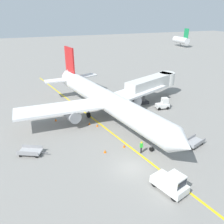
# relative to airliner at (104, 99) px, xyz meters

# --- Properties ---
(ground_plane) EXTENTS (300.00, 300.00, 0.00)m
(ground_plane) POSITION_rel_airliner_xyz_m (-1.38, -14.12, -3.42)
(ground_plane) COLOR gray
(taxi_line_yellow) EXTENTS (16.93, 78.31, 0.01)m
(taxi_line_yellow) POSITION_rel_airliner_xyz_m (0.11, -9.12, -3.41)
(taxi_line_yellow) COLOR yellow
(taxi_line_yellow) RESTS_ON ground
(airliner) EXTENTS (27.99, 35.09, 10.10)m
(airliner) POSITION_rel_airliner_xyz_m (0.00, 0.00, 0.00)
(airliner) COLOR white
(airliner) RESTS_ON ground
(jet_bridge) EXTENTS (12.85, 7.46, 4.85)m
(jet_bridge) POSITION_rel_airliner_xyz_m (12.25, 4.75, 0.12)
(jet_bridge) COLOR silver
(jet_bridge) RESTS_ON ground
(pushback_tug) EXTENTS (2.90, 4.01, 2.20)m
(pushback_tug) POSITION_rel_airliner_xyz_m (0.69, -18.82, -2.42)
(pushback_tug) COLOR silver
(pushback_tug) RESTS_ON ground
(baggage_tug_near_wing) EXTENTS (2.55, 1.62, 2.10)m
(baggage_tug_near_wing) POSITION_rel_airliner_xyz_m (11.48, -0.16, -2.49)
(baggage_tug_near_wing) COLOR silver
(baggage_tug_near_wing) RESTS_ON ground
(belt_loader_forward_hold) EXTENTS (4.28, 4.55, 2.59)m
(belt_loader_forward_hold) POSITION_rel_airliner_xyz_m (5.32, -7.93, -2.64)
(belt_loader_forward_hold) COLOR silver
(belt_loader_forward_hold) RESTS_ON ground
(baggage_cart_loaded) EXTENTS (3.72, 2.64, 0.94)m
(baggage_cart_loaded) POSITION_rel_airliner_xyz_m (-12.29, -7.12, -2.95)
(baggage_cart_loaded) COLOR #A5A5A8
(baggage_cart_loaded) RESTS_ON ground
(baggage_cart_empty_trailing) EXTENTS (3.81, 2.41, 0.94)m
(baggage_cart_empty_trailing) POSITION_rel_airliner_xyz_m (8.61, -12.61, -2.95)
(baggage_cart_empty_trailing) COLOR #A5A5A8
(baggage_cart_empty_trailing) RESTS_ON ground
(ground_crew_marshaller) EXTENTS (0.36, 0.24, 1.70)m
(ground_crew_marshaller) POSITION_rel_airliner_xyz_m (1.01, -11.73, -2.51)
(ground_crew_marshaller) COLOR #26262D
(ground_crew_marshaller) RESTS_ON ground
(safety_cone_nose_left) EXTENTS (0.36, 0.36, 0.44)m
(safety_cone_nose_left) POSITION_rel_airliner_xyz_m (-3.29, -10.03, -3.20)
(safety_cone_nose_left) COLOR orange
(safety_cone_nose_left) RESTS_ON ground
(safety_cone_nose_right) EXTENTS (0.36, 0.36, 0.44)m
(safety_cone_nose_right) POSITION_rel_airliner_xyz_m (-2.07, -2.72, -3.20)
(safety_cone_nose_right) COLOR orange
(safety_cone_nose_right) RESTS_ON ground
(safety_cone_wingtip_left) EXTENTS (0.36, 0.36, 0.44)m
(safety_cone_wingtip_left) POSITION_rel_airliner_xyz_m (-0.47, -9.71, -3.20)
(safety_cone_wingtip_left) COLOR orange
(safety_cone_wingtip_left) RESTS_ON ground
(safety_cone_wingtip_right) EXTENTS (0.36, 0.36, 0.44)m
(safety_cone_wingtip_right) POSITION_rel_airliner_xyz_m (-3.04, -1.62, -3.20)
(safety_cone_wingtip_right) COLOR orange
(safety_cone_wingtip_right) RESTS_ON ground
(safety_cone_tail_area) EXTENTS (0.36, 0.36, 0.44)m
(safety_cone_tail_area) POSITION_rel_airliner_xyz_m (-7.90, 1.57, -3.20)
(safety_cone_tail_area) COLOR orange
(safety_cone_tail_area) RESTS_ON ground
(distant_aircraft_mid_left) EXTENTS (3.00, 10.10, 8.80)m
(distant_aircraft_mid_left) POSITION_rel_airliner_xyz_m (62.31, 64.92, -0.20)
(distant_aircraft_mid_left) COLOR silver
(distant_aircraft_mid_left) RESTS_ON ground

